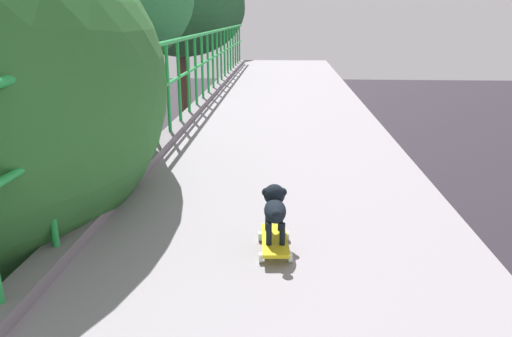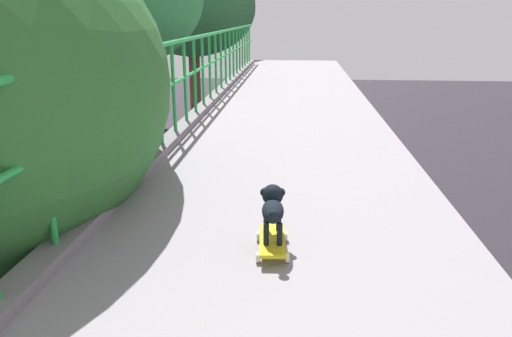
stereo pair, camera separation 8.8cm
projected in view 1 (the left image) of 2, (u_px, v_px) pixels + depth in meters
name	position (u px, v px, depth m)	size (l,w,h in m)	color
car_white_fifth	(15.00, 308.00, 11.68)	(1.86, 4.23, 1.55)	white
car_red_taxi_seventh	(102.00, 209.00, 17.64)	(1.92, 4.38, 1.58)	red
city_bus	(107.00, 122.00, 27.25)	(2.56, 11.65, 3.01)	white
roadside_tree_farthest	(182.00, 9.00, 17.88)	(4.68, 4.68, 9.49)	brown
toy_skateboard	(275.00, 241.00, 3.20)	(0.23, 0.48, 0.09)	gold
small_dog	(275.00, 206.00, 3.19)	(0.17, 0.41, 0.32)	black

